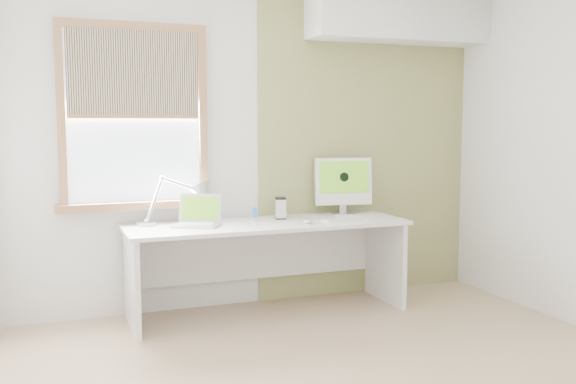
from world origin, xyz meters
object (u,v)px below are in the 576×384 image
laptop (198,218)px  external_drive (281,208)px  desk (265,246)px  imac (343,183)px  desk_lamp (193,197)px

laptop → external_drive: laptop is taller
laptop → desk: bearing=1.3°
external_drive → laptop: bearing=-171.8°
external_drive → imac: size_ratio=0.35×
desk_lamp → laptop: bearing=-90.6°
desk → laptop: bearing=-178.7°
desk → imac: size_ratio=4.44×
desk_lamp → laptop: 0.23m
laptop → imac: 1.32m
desk_lamp → imac: size_ratio=1.36×
external_drive → desk_lamp: bearing=173.6°
desk → external_drive: external_drive is taller
desk → imac: 0.90m
desk → external_drive: 0.34m
desk_lamp → external_drive: 0.71m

